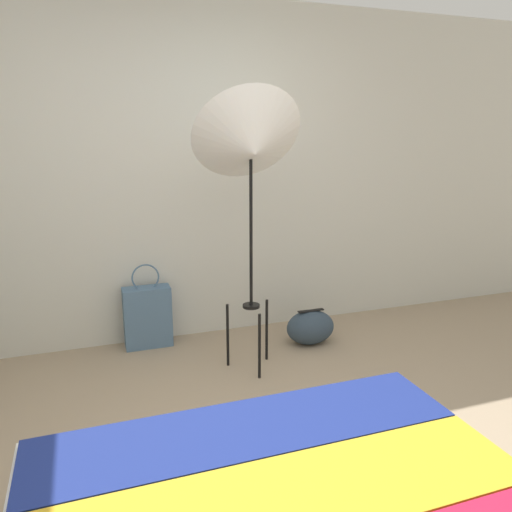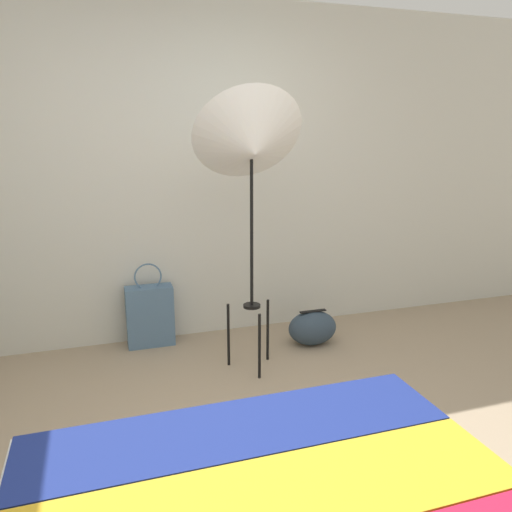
# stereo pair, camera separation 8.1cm
# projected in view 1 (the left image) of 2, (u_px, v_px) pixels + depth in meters

# --- Properties ---
(ground_plane) EXTENTS (14.00, 14.00, 0.00)m
(ground_plane) POSITION_uv_depth(u_px,v_px,m) (259.00, 509.00, 2.20)
(ground_plane) COLOR gray
(wall_back) EXTENTS (8.00, 0.05, 2.60)m
(wall_back) POSITION_uv_depth(u_px,v_px,m) (167.00, 176.00, 3.80)
(wall_back) COLOR beige
(wall_back) RESTS_ON ground_plane
(photo_umbrella) EXTENTS (0.74, 0.61, 1.91)m
(photo_umbrella) POSITION_uv_depth(u_px,v_px,m) (251.00, 146.00, 3.18)
(photo_umbrella) COLOR black
(photo_umbrella) RESTS_ON ground_plane
(tote_bag) EXTENTS (0.36, 0.16, 0.66)m
(tote_bag) POSITION_uv_depth(u_px,v_px,m) (148.00, 316.00, 3.85)
(tote_bag) COLOR slate
(tote_bag) RESTS_ON ground_plane
(duffel_bag) EXTENTS (0.39, 0.27, 0.28)m
(duffel_bag) POSITION_uv_depth(u_px,v_px,m) (310.00, 327.00, 3.92)
(duffel_bag) COLOR #2D3D4C
(duffel_bag) RESTS_ON ground_plane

